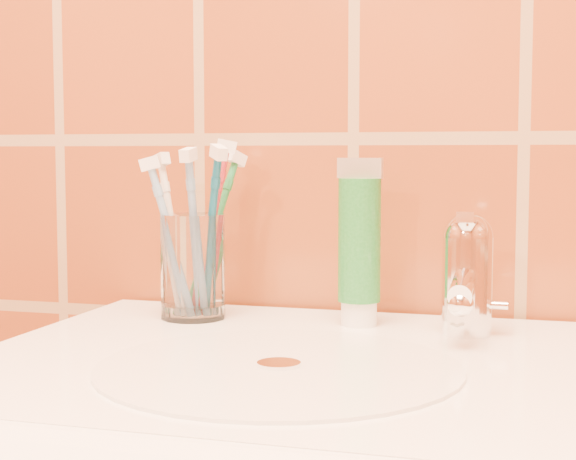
% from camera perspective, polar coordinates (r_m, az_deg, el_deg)
% --- Properties ---
extents(glass_tumbler, '(0.07, 0.07, 0.11)m').
position_cam_1_polar(glass_tumbler, '(0.94, -6.15, -2.36)').
color(glass_tumbler, white).
rests_on(glass_tumbler, pedestal_sink).
extents(toothpaste_tube, '(0.05, 0.04, 0.17)m').
position_cam_1_polar(toothpaste_tube, '(0.90, 4.63, -1.14)').
color(toothpaste_tube, white).
rests_on(toothpaste_tube, pedestal_sink).
extents(faucet, '(0.05, 0.11, 0.12)m').
position_cam_1_polar(faucet, '(0.86, 11.49, -2.54)').
color(faucet, white).
rests_on(faucet, pedestal_sink).
extents(toothbrush_0, '(0.11, 0.10, 0.19)m').
position_cam_1_polar(toothbrush_0, '(0.95, -7.42, -0.40)').
color(toothbrush_0, silver).
rests_on(toothbrush_0, glass_tumbler).
extents(toothbrush_1, '(0.11, 0.11, 0.20)m').
position_cam_1_polar(toothbrush_1, '(0.92, -5.07, -0.29)').
color(toothbrush_1, navy).
rests_on(toothbrush_1, glass_tumbler).
extents(toothbrush_2, '(0.09, 0.08, 0.20)m').
position_cam_1_polar(toothbrush_2, '(0.95, -5.04, 0.04)').
color(toothbrush_2, maroon).
rests_on(toothbrush_2, glass_tumbler).
extents(toothbrush_3, '(0.12, 0.16, 0.20)m').
position_cam_1_polar(toothbrush_3, '(0.97, -4.88, -0.23)').
color(toothbrush_3, '#217D43').
rests_on(toothbrush_3, glass_tumbler).
extents(toothbrush_4, '(0.10, 0.09, 0.18)m').
position_cam_1_polar(toothbrush_4, '(0.93, -7.54, -0.61)').
color(toothbrush_4, '#78A4D6').
rests_on(toothbrush_4, glass_tumbler).
extents(toothbrush_5, '(0.03, 0.09, 0.19)m').
position_cam_1_polar(toothbrush_5, '(0.92, -6.03, -0.38)').
color(toothbrush_5, '#678BB7').
rests_on(toothbrush_5, glass_tumbler).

